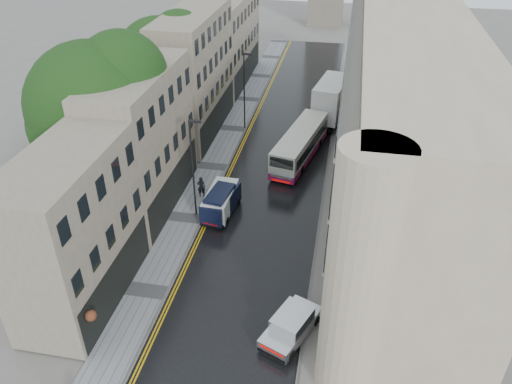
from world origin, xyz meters
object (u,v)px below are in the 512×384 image
(tree_far, at_px, (162,78))
(white_lorry, at_px, (316,105))
(tree_near, at_px, (97,128))
(white_van, at_px, (204,211))
(cream_bus, at_px, (278,157))
(pedestrian, at_px, (201,187))
(lamp_post_near, at_px, (193,170))
(lamp_post_far, at_px, (244,92))
(navy_van, at_px, (204,211))
(silver_hatchback, at_px, (264,336))

(tree_far, bearing_deg, white_lorry, 19.86)
(tree_near, distance_m, white_van, 10.15)
(tree_near, height_order, cream_bus, tree_near)
(pedestrian, relative_size, lamp_post_near, 0.23)
(cream_bus, relative_size, white_van, 2.36)
(lamp_post_near, height_order, lamp_post_far, lamp_post_near)
(navy_van, distance_m, lamp_post_near, 3.25)
(cream_bus, bearing_deg, pedestrian, -123.37)
(cream_bus, bearing_deg, tree_far, 169.62)
(white_lorry, bearing_deg, cream_bus, -93.44)
(tree_far, distance_m, cream_bus, 14.14)
(white_van, xyz_separation_m, lamp_post_near, (-0.89, 0.72, 3.15))
(lamp_post_far, bearing_deg, navy_van, -75.38)
(tree_far, relative_size, lamp_post_far, 1.56)
(lamp_post_far, bearing_deg, cream_bus, -46.32)
(white_lorry, height_order, lamp_post_near, lamp_post_near)
(tree_near, bearing_deg, navy_van, -7.23)
(tree_near, distance_m, navy_van, 10.09)
(tree_far, height_order, lamp_post_far, tree_far)
(white_lorry, xyz_separation_m, pedestrian, (-8.09, -15.95, -1.32))
(white_van, height_order, lamp_post_near, lamp_post_near)
(cream_bus, height_order, pedestrian, cream_bus)
(tree_near, xyz_separation_m, lamp_post_near, (7.31, -0.19, -2.77))
(silver_hatchback, relative_size, navy_van, 0.98)
(navy_van, xyz_separation_m, lamp_post_far, (-0.41, 17.32, 2.95))
(white_lorry, relative_size, white_van, 2.02)
(cream_bus, bearing_deg, silver_hatchback, -72.08)
(silver_hatchback, height_order, lamp_post_near, lamp_post_near)
(silver_hatchback, distance_m, navy_van, 12.82)
(lamp_post_near, bearing_deg, silver_hatchback, -63.43)
(white_van, distance_m, lamp_post_near, 3.35)
(silver_hatchback, relative_size, lamp_post_near, 0.54)
(tree_far, bearing_deg, silver_hatchback, -59.79)
(lamp_post_near, relative_size, lamp_post_far, 1.02)
(tree_near, relative_size, white_van, 3.13)
(white_lorry, height_order, navy_van, white_lorry)
(white_van, distance_m, pedestrian, 3.51)
(white_lorry, relative_size, pedestrian, 4.81)
(white_lorry, height_order, silver_hatchback, white_lorry)
(cream_bus, distance_m, white_van, 9.99)
(white_lorry, relative_size, lamp_post_near, 1.11)
(navy_van, bearing_deg, white_lorry, 78.12)
(navy_van, bearing_deg, tree_near, -179.47)
(tree_far, distance_m, pedestrian, 13.58)
(tree_near, bearing_deg, lamp_post_far, 64.44)
(silver_hatchback, height_order, pedestrian, pedestrian)
(cream_bus, relative_size, lamp_post_near, 1.29)
(white_van, bearing_deg, lamp_post_far, 93.45)
(white_van, relative_size, pedestrian, 2.38)
(navy_van, xyz_separation_m, lamp_post_near, (-0.89, 0.85, 3.01))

